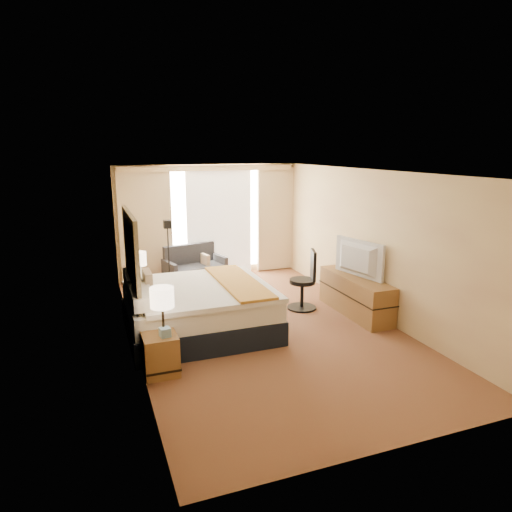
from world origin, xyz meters
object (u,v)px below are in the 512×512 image
object	(u,v)px
media_dresser	(355,295)
television	(354,259)
nightstand_right	(139,298)
desk_chair	(305,283)
loveseat	(195,270)
bed	(198,308)
lamp_left	(162,298)
nightstand_left	(160,354)
floor_lamp	(168,243)
lamp_right	(138,260)

from	to	relation	value
media_dresser	television	xyz separation A→B (m)	(-0.05, 0.02, 0.68)
nightstand_right	desk_chair	bearing A→B (deg)	-16.86
loveseat	television	bearing A→B (deg)	-66.25
bed	television	size ratio (longest dim) A/B	1.99
nightstand_right	television	size ratio (longest dim) A/B	0.48
media_dresser	television	size ratio (longest dim) A/B	1.57
loveseat	lamp_left	bearing A→B (deg)	-121.12
loveseat	nightstand_left	bearing A→B (deg)	-121.99
nightstand_left	nightstand_right	size ratio (longest dim) A/B	1.00
nightstand_left	floor_lamp	size ratio (longest dim) A/B	0.35
floor_lamp	desk_chair	xyz separation A→B (m)	(2.24, -1.75, -0.60)
lamp_left	lamp_right	size ratio (longest dim) A/B	1.09
nightstand_right	floor_lamp	distance (m)	1.38
nightstand_left	loveseat	world-z (taller)	loveseat
floor_lamp	television	world-z (taller)	floor_lamp
lamp_left	floor_lamp	bearing A→B (deg)	78.91
loveseat	lamp_left	distance (m)	4.41
nightstand_left	television	xyz separation A→B (m)	(3.65, 1.07, 0.76)
loveseat	television	size ratio (longest dim) A/B	1.26
nightstand_left	television	bearing A→B (deg)	16.34
loveseat	floor_lamp	bearing A→B (deg)	-146.25
bed	loveseat	bearing A→B (deg)	78.27
media_dresser	bed	world-z (taller)	bed
media_dresser	desk_chair	size ratio (longest dim) A/B	1.60
floor_lamp	desk_chair	bearing A→B (deg)	-37.97
floor_lamp	lamp_left	xyz separation A→B (m)	(-0.66, -3.39, -0.04)
loveseat	desk_chair	size ratio (longest dim) A/B	1.29
nightstand_right	television	distance (m)	3.99
bed	floor_lamp	world-z (taller)	floor_lamp
nightstand_left	nightstand_right	xyz separation A→B (m)	(0.00, 2.50, 0.00)
media_dresser	bed	xyz separation A→B (m)	(-2.89, 0.15, 0.06)
nightstand_right	loveseat	world-z (taller)	loveseat
bed	desk_chair	world-z (taller)	desk_chair
nightstand_left	nightstand_right	world-z (taller)	same
floor_lamp	lamp_right	xyz separation A→B (m)	(-0.70, -0.93, -0.08)
nightstand_right	loveseat	distance (m)	2.11
media_dresser	lamp_right	bearing A→B (deg)	159.50
media_dresser	loveseat	xyz separation A→B (m)	(-2.29, 3.03, -0.08)
desk_chair	floor_lamp	bearing A→B (deg)	161.74
bed	nightstand_right	bearing A→B (deg)	121.79
lamp_right	television	size ratio (longest dim) A/B	0.52
loveseat	lamp_right	world-z (taller)	lamp_right
floor_lamp	lamp_left	distance (m)	3.46
bed	television	bearing A→B (deg)	-2.54
loveseat	desk_chair	world-z (taller)	desk_chair
media_dresser	bed	distance (m)	2.90
media_dresser	lamp_right	size ratio (longest dim) A/B	2.99
nightstand_right	lamp_right	bearing A→B (deg)	-72.43
nightstand_right	floor_lamp	bearing A→B (deg)	49.73
media_dresser	desk_chair	world-z (taller)	desk_chair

